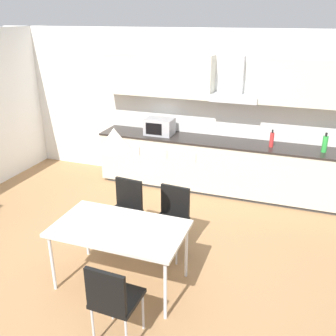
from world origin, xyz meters
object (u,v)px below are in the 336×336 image
Objects in this scene: microwave at (159,127)px; pendant_lamp at (114,139)px; chair_far_left at (126,206)px; bottle_red at (272,140)px; bottle_green at (325,144)px; dining_table at (119,231)px; chair_far_right at (172,214)px; chair_near_right at (112,297)px.

pendant_lamp is (0.59, -2.77, 0.67)m from microwave.
microwave is at bearing 98.00° from chair_far_left.
bottle_green is (0.78, 0.02, 0.01)m from bottle_red.
bottle_green reaches higher than dining_table.
pendant_lamp is at bearing -127.17° from bottle_green.
chair_far_right is at bearing 67.55° from dining_table.
chair_near_right is 2.72× the size of pendant_lamp.
bottle_green is 0.35× the size of chair_far_right.
dining_table is (0.59, -2.77, -0.36)m from microwave.
dining_table is at bearing 90.00° from pendant_lamp.
dining_table is 0.86m from chair_near_right.
chair_far_right is (0.92, -1.98, -0.51)m from microwave.
chair_far_right is at bearing -116.83° from bottle_red.
chair_far_left reaches higher than dining_table.
bottle_green is (2.68, -0.02, -0.01)m from microwave.
bottle_red is 2.58m from chair_far_left.
bottle_green reaches higher than chair_near_right.
pendant_lamp reaches higher than chair_far_left.
pendant_lamp is at bearing -112.45° from chair_far_right.
chair_near_right is (0.32, -0.79, -0.15)m from dining_table.
dining_table is (-1.31, -2.73, -0.34)m from bottle_red.
pendant_lamp reaches higher than dining_table.
chair_far_left is (-1.62, -1.94, -0.49)m from bottle_red.
microwave is 1.50× the size of pendant_lamp.
microwave is 0.55× the size of chair_far_right.
microwave is 1.72× the size of bottle_red.
dining_table is 1.03m from pendant_lamp.
bottle_green is at bearing -0.33° from microwave.
pendant_lamp reaches higher than chair_far_right.
pendant_lamp is at bearing -115.60° from bottle_red.
chair_far_right is at bearing 89.65° from chair_near_right.
bottle_red reaches higher than chair_far_left.
dining_table is 1.63× the size of chair_far_right.
bottle_green is 0.95× the size of pendant_lamp.
pendant_lamp is (-0.32, 0.79, 1.18)m from chair_near_right.
chair_far_left is at bearing 111.57° from dining_table.
bottle_red is 3.05m from dining_table.
chair_near_right is at bearing -68.15° from pendant_lamp.
chair_near_right is at bearing -105.73° from bottle_red.
chair_far_left is (-2.40, -1.96, -0.50)m from bottle_green.
chair_far_right is (-1.76, -1.96, -0.50)m from bottle_green.
dining_table is at bearing -77.96° from microwave.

